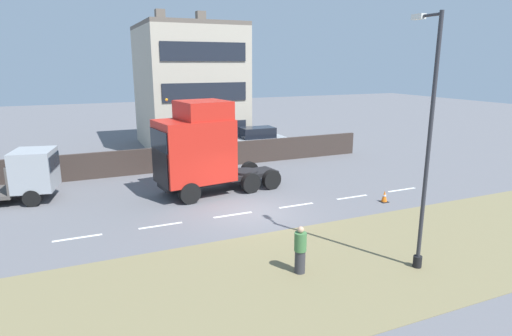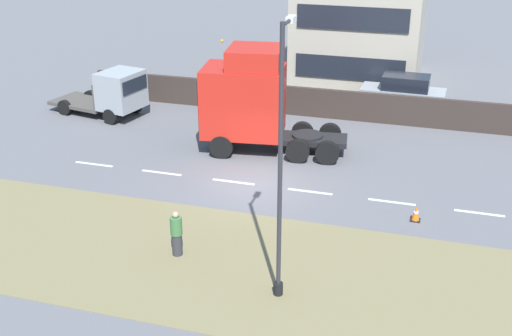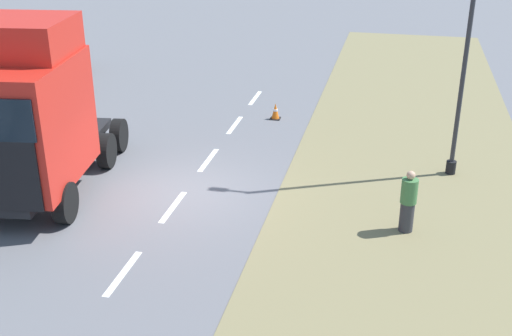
# 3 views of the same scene
# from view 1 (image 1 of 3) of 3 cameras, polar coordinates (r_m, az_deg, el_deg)

# --- Properties ---
(ground_plane) EXTENTS (120.00, 120.00, 0.00)m
(ground_plane) POSITION_cam_1_polar(r_m,az_deg,el_deg) (19.42, -0.59, -5.90)
(ground_plane) COLOR slate
(ground_plane) RESTS_ON ground
(grass_verge) EXTENTS (7.00, 44.00, 0.01)m
(grass_verge) POSITION_cam_1_polar(r_m,az_deg,el_deg) (14.53, 9.01, -13.12)
(grass_verge) COLOR olive
(grass_verge) RESTS_ON ground
(lane_markings) EXTENTS (0.16, 17.80, 0.00)m
(lane_markings) POSITION_cam_1_polar(r_m,az_deg,el_deg) (19.69, 1.29, -5.61)
(lane_markings) COLOR white
(lane_markings) RESTS_ON ground
(boundary_wall) EXTENTS (0.25, 24.00, 1.53)m
(boundary_wall) POSITION_cam_1_polar(r_m,az_deg,el_deg) (27.41, -8.02, 1.50)
(boundary_wall) COLOR #382D28
(boundary_wall) RESTS_ON ground
(building_block) EXTENTS (8.94, 7.18, 10.55)m
(building_block) POSITION_cam_1_polar(r_m,az_deg,el_deg) (34.88, -8.98, 10.67)
(building_block) COLOR #B7AD99
(building_block) RESTS_ON ground
(lorry_cab) EXTENTS (3.39, 6.70, 4.89)m
(lorry_cab) POSITION_cam_1_polar(r_m,az_deg,el_deg) (21.63, -7.59, 2.57)
(lorry_cab) COLOR black
(lorry_cab) RESTS_ON ground
(flatbed_truck) EXTENTS (3.14, 5.48, 2.50)m
(flatbed_truck) POSITION_cam_1_polar(r_m,az_deg,el_deg) (23.45, -28.43, -0.77)
(flatbed_truck) COLOR #999EA3
(flatbed_truck) RESTS_ON ground
(parked_car) EXTENTS (1.92, 4.37, 2.12)m
(parked_car) POSITION_cam_1_polar(r_m,az_deg,el_deg) (30.57, 0.02, 3.40)
(parked_car) COLOR #9EA3A8
(parked_car) RESTS_ON ground
(lamp_post) EXTENTS (1.26, 0.28, 8.02)m
(lamp_post) POSITION_cam_1_polar(r_m,az_deg,el_deg) (14.28, 21.70, 1.75)
(lamp_post) COLOR black
(lamp_post) RESTS_ON ground
(pedestrian) EXTENTS (0.39, 0.39, 1.58)m
(pedestrian) POSITION_cam_1_polar(r_m,az_deg,el_deg) (13.86, 5.91, -10.90)
(pedestrian) COLOR #333338
(pedestrian) RESTS_ON ground
(traffic_cone_lead) EXTENTS (0.36, 0.36, 0.58)m
(traffic_cone_lead) POSITION_cam_1_polar(r_m,az_deg,el_deg) (21.61, 16.75, -3.64)
(traffic_cone_lead) COLOR black
(traffic_cone_lead) RESTS_ON ground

